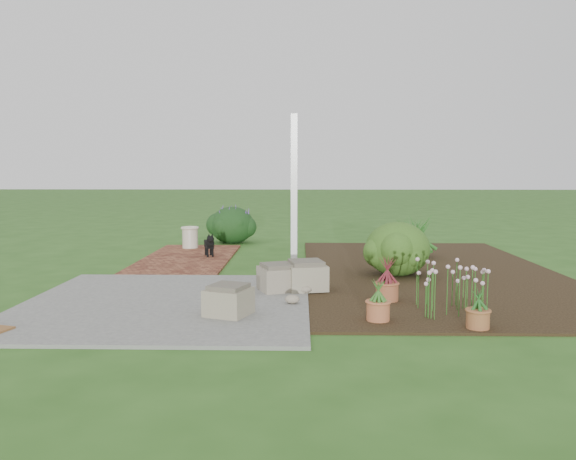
{
  "coord_description": "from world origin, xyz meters",
  "views": [
    {
      "loc": [
        0.41,
        -8.5,
        1.65
      ],
      "look_at": [
        0.2,
        0.4,
        0.7
      ],
      "focal_mm": 35.0,
      "sensor_mm": 36.0,
      "label": 1
    }
  ],
  "objects_px": {
    "cream_ceramic_urn": "(190,238)",
    "black_dog": "(209,244)",
    "evergreen_shrub": "(397,247)",
    "stone_trough_near": "(229,302)"
  },
  "relations": [
    {
      "from": "black_dog",
      "to": "evergreen_shrub",
      "type": "xyz_separation_m",
      "value": [
        3.22,
        -1.7,
        0.17
      ]
    },
    {
      "from": "evergreen_shrub",
      "to": "black_dog",
      "type": "bearing_deg",
      "value": 152.15
    },
    {
      "from": "cream_ceramic_urn",
      "to": "evergreen_shrub",
      "type": "xyz_separation_m",
      "value": [
        3.81,
        -2.84,
        0.2
      ]
    },
    {
      "from": "stone_trough_near",
      "to": "black_dog",
      "type": "distance_m",
      "value": 4.36
    },
    {
      "from": "stone_trough_near",
      "to": "cream_ceramic_urn",
      "type": "relative_size",
      "value": 1.04
    },
    {
      "from": "stone_trough_near",
      "to": "evergreen_shrub",
      "type": "bearing_deg",
      "value": 47.97
    },
    {
      "from": "black_dog",
      "to": "cream_ceramic_urn",
      "type": "relative_size",
      "value": 1.07
    },
    {
      "from": "cream_ceramic_urn",
      "to": "black_dog",
      "type": "bearing_deg",
      "value": -62.65
    },
    {
      "from": "stone_trough_near",
      "to": "black_dog",
      "type": "bearing_deg",
      "value": 102.07
    },
    {
      "from": "black_dog",
      "to": "evergreen_shrub",
      "type": "relative_size",
      "value": 0.46
    }
  ]
}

